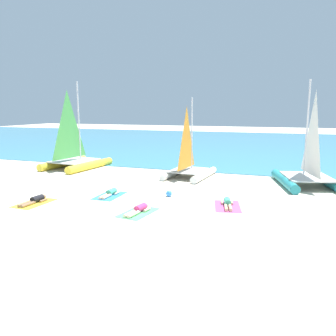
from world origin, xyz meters
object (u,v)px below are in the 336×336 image
sunbather_center_right (139,209)px  sunbather_rightmost (227,203)px  sailboat_teal (307,171)px  sailboat_yellow (75,156)px  sunbather_center_left (110,193)px  sunbather_leftmost (35,200)px  towel_center_right (138,213)px  beach_ball (169,194)px  towel_center_left (110,196)px  towel_rightmost (227,206)px  sailboat_white (189,166)px  towel_leftmost (34,203)px

sunbather_center_right → sunbather_rightmost: 3.96m
sailboat_teal → sailboat_yellow: (-15.49, 0.56, 0.05)m
sunbather_center_left → sunbather_rightmost: (5.80, 0.12, 0.00)m
sunbather_leftmost → sunbather_center_left: same height
sunbather_center_left → sailboat_teal: bearing=29.4°
sunbather_center_left → sunbather_center_right: 3.21m
towel_center_right → beach_ball: bearing=83.2°
beach_ball → sunbather_center_right: bearing=-96.8°
sailboat_teal → towel_center_left: 10.86m
towel_rightmost → beach_ball: beach_ball is taller
sailboat_teal → beach_ball: (-6.47, -4.71, -0.72)m
towel_center_left → sunbather_center_left: (-0.00, 0.07, 0.13)m
sunbather_leftmost → towel_center_right: (5.05, 0.22, -0.13)m
sunbather_center_right → towel_center_right: bearing=-90.0°
sunbather_center_left → beach_ball: sunbather_center_left is taller
sailboat_yellow → beach_ball: size_ratio=20.90×
sailboat_white → towel_rightmost: size_ratio=2.60×
towel_leftmost → beach_ball: bearing=30.5°
towel_leftmost → sunbather_center_right: (5.06, 0.35, 0.13)m
towel_leftmost → sunbather_center_left: size_ratio=1.22×
towel_rightmost → towel_center_right: bearing=-147.1°
towel_leftmost → sunbather_leftmost: size_ratio=1.21×
towel_rightmost → sailboat_white: bearing=121.2°
towel_center_left → towel_center_right: same height
sunbather_center_right → towel_rightmost: sunbather_center_right is taller
towel_leftmost → beach_ball: beach_ball is taller
sailboat_teal → sunbather_leftmost: sailboat_teal is taller
sunbather_center_left → towel_rightmost: size_ratio=0.82×
sunbather_leftmost → sunbather_center_right: 5.06m
towel_leftmost → sailboat_yellow: bearing=113.3°
towel_rightmost → sunbather_rightmost: bearing=103.0°
towel_center_left → towel_leftmost: bearing=-138.0°
towel_center_right → sunbather_rightmost: bearing=33.8°
sailboat_white → beach_ball: bearing=-79.8°
sailboat_teal → sunbather_leftmost: size_ratio=3.73×
sailboat_teal → sunbather_rightmost: (-3.49, -5.37, -0.74)m
sailboat_teal → towel_leftmost: bearing=-160.7°
sunbather_rightmost → sailboat_white: bearing=108.3°
sunbather_leftmost → sunbather_rightmost: same height
towel_center_right → beach_ball: beach_ball is taller
sailboat_white → sunbather_rightmost: size_ratio=3.17×
sailboat_white → beach_ball: (0.40, -4.87, -0.59)m
sailboat_white → sunbather_center_right: size_ratio=3.15×
sailboat_white → towel_center_left: (-2.42, -5.72, -0.73)m
sunbather_leftmost → sailboat_white: bearing=60.4°
beach_ball → sailboat_teal: bearing=36.1°
towel_rightmost → sunbather_center_right: bearing=-147.9°
sailboat_white → sunbather_center_left: sailboat_white is taller
sunbather_leftmost → towel_rightmost: size_ratio=0.82×
towel_center_left → towel_rightmost: bearing=1.2°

